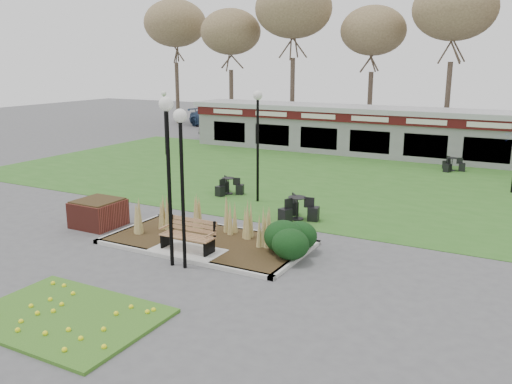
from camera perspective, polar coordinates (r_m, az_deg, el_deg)
The scene contains 18 objects.
ground at distance 16.42m, azimuth -7.50°, elevation -6.65°, with size 100.00×100.00×0.00m, color #515154.
lawn at distance 26.67m, azimuth 7.69°, elevation 1.34°, with size 34.00×16.00×0.02m, color #2F641F.
flower_bed at distance 13.26m, azimuth -19.44°, elevation -12.17°, with size 4.20×3.00×0.16m.
planting_bed at distance 16.71m, azimuth -1.26°, elevation -4.82°, with size 6.75×3.40×1.27m.
park_bench at distance 16.41m, azimuth -7.06°, elevation -4.46°, with size 1.70×0.66×0.93m.
brick_planter at distance 19.74m, azimuth -16.27°, elevation -2.12°, with size 1.50×1.50×0.95m.
food_pavilion at distance 33.90m, azimuth 12.60°, elevation 6.29°, with size 24.60×3.40×2.90m.
tree_backdrop at distance 41.51m, azimuth 16.33°, elevation 16.93°, with size 47.24×5.24×10.36m.
lamp_post_near_left at distance 14.62m, azimuth -7.87°, elevation 3.97°, with size 0.37×0.37×4.45m.
lamp_post_near_right at distance 14.85m, azimuth -9.28°, elevation 4.94°, with size 0.39×0.39×4.75m.
lamp_post_mid_right at distance 21.71m, azimuth 0.18°, elevation 7.42°, with size 0.37×0.37×4.51m.
lamp_post_far_left at distance 33.45m, azimuth -9.62°, elevation 8.67°, with size 0.32×0.32×3.88m.
bistro_set_a at distance 19.79m, azimuth 4.34°, elevation -2.09°, with size 1.48×1.55×0.84m.
bistro_set_b at distance 23.50m, azimuth -2.94°, elevation 0.37°, with size 1.30×1.26×0.71m.
bistro_set_d at distance 30.20m, azimuth 19.91°, elevation 2.56°, with size 1.23×1.26×0.69m.
car_silver at distance 39.43m, azimuth -2.99°, elevation 6.60°, with size 1.85×4.60×1.57m, color #A3A3A8.
car_black at distance 38.11m, azimuth 0.82°, elevation 6.17°, with size 1.38×3.94×1.30m, color black.
car_blue at distance 47.22m, azimuth -4.60°, elevation 7.73°, with size 2.12×5.22×1.52m, color navy.
Camera 1 is at (9.11, -12.41, 5.70)m, focal length 38.00 mm.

